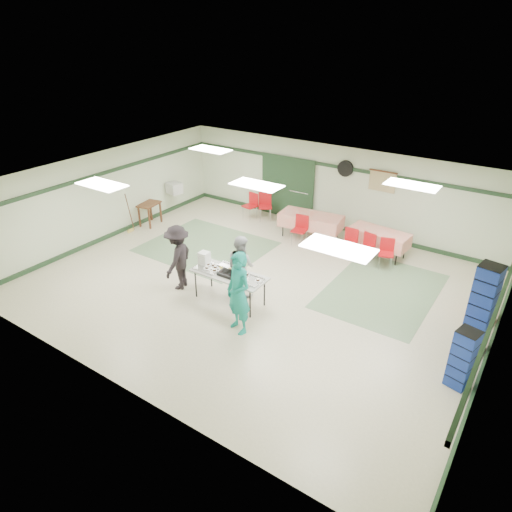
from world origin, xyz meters
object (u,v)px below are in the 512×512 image
Objects in this scene: volunteer_teal at (239,293)px; chair_c at (387,250)px; chair_d at (301,227)px; chair_loose_b at (252,203)px; crate_stack_blue_a at (481,309)px; printer_table at (149,207)px; chair_b at (350,240)px; volunteer_dark at (178,258)px; volunteer_grey at (241,265)px; serving_table at (229,275)px; crate_stack_red at (489,296)px; broom at (130,212)px; crate_stack_blue_b at (463,359)px; chair_a at (367,245)px; chair_loose_a at (265,203)px; dining_table_b at (311,220)px; dining_table_a at (379,237)px; office_printer at (174,188)px.

chair_c is (1.62, 4.64, -0.43)m from volunteer_teal.
chair_d is 1.01× the size of chair_loose_b.
printer_table is at bearing 174.79° from crate_stack_blue_a.
volunteer_dark is at bearing -123.54° from chair_b.
volunteer_grey is 1.74× the size of chair_loose_b.
volunteer_teal is (0.87, -0.82, 0.22)m from serving_table.
serving_table is 1.10× the size of volunteer_dark.
serving_table is at bearing -141.24° from chair_c.
serving_table is at bearing -108.20° from chair_b.
chair_b is 0.70× the size of crate_stack_red.
chair_c reaches higher than serving_table.
printer_table is at bearing -168.65° from chair_d.
printer_table is (-5.05, 1.84, -0.15)m from volunteer_grey.
crate_stack_red is at bearing 5.28° from broom.
crate_stack_blue_b is at bearing -20.24° from chair_loose_b.
volunteer_dark is at bearing -115.38° from chair_a.
crate_stack_blue_b is at bearing -68.57° from chair_loose_a.
crate_stack_red is (5.24, 2.62, -0.10)m from serving_table.
volunteer_teal reaches higher than dining_table_b.
crate_stack_blue_b reaches higher than chair_a.
chair_loose_a is at bearing 163.08° from crate_stack_red.
crate_stack_blue_b reaches higher than chair_b.
volunteer_grey is 0.80× the size of crate_stack_blue_a.
chair_b is at bearing -165.50° from chair_a.
dining_table_a is 2.32m from chair_d.
volunteer_teal reaches higher than chair_d.
volunteer_grey is at bearing -170.29° from crate_stack_blue_a.
dining_table_a is at bearing 96.58° from volunteer_teal.
chair_loose_a reaches higher than chair_loose_b.
dining_table_b is at bearing 161.97° from chair_b.
broom is (-4.94, -2.28, 0.12)m from chair_d.
dining_table_a reaches higher than printer_table.
office_printer reaches higher than chair_d.
broom reaches higher than chair_a.
printer_table is at bearing -164.85° from chair_b.
crate_stack_blue_b is at bearing -42.39° from chair_b.
chair_a is 0.69× the size of crate_stack_red.
crate_stack_blue_b reaches higher than printer_table.
printer_table is (-7.55, -1.50, 0.11)m from chair_c.
chair_loose_b is (-2.57, 4.20, -0.23)m from volunteer_grey.
chair_loose_b is 0.69× the size of broom.
chair_b is at bearing 18.58° from broom.
chair_a is 7.43m from broom.
chair_b is 4.07m from chair_loose_b.
chair_loose_a reaches higher than printer_table.
chair_b is 0.44× the size of crate_stack_blue_a.
crate_stack_red is (3.31, -1.20, 0.10)m from chair_a.
chair_c is at bearing 14.12° from office_printer.
dining_table_b is 1.03× the size of crate_stack_blue_a.
broom is at bearing 177.88° from volunteer_teal.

